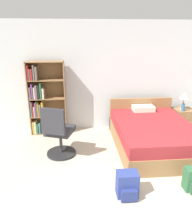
{
  "coord_description": "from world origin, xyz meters",
  "views": [
    {
      "loc": [
        -1.09,
        -2.02,
        2.23
      ],
      "look_at": [
        -0.74,
        1.98,
        0.84
      ],
      "focal_mm": 35.0,
      "sensor_mm": 36.0,
      "label": 1
    }
  ],
  "objects_px": {
    "bed": "(152,134)",
    "water_bottle": "(183,107)",
    "bookshelf": "(42,98)",
    "nightstand": "(183,119)",
    "office_chair": "(59,134)",
    "backpack_blue": "(127,185)",
    "table_lamp": "(184,96)"
  },
  "relations": [
    {
      "from": "table_lamp",
      "to": "nightstand",
      "type": "bearing_deg",
      "value": 29.88
    },
    {
      "from": "water_bottle",
      "to": "backpack_blue",
      "type": "bearing_deg",
      "value": -130.01
    },
    {
      "from": "bed",
      "to": "table_lamp",
      "type": "bearing_deg",
      "value": 38.08
    },
    {
      "from": "bed",
      "to": "water_bottle",
      "type": "distance_m",
      "value": 1.26
    },
    {
      "from": "backpack_blue",
      "to": "bed",
      "type": "bearing_deg",
      "value": 59.75
    },
    {
      "from": "bed",
      "to": "nightstand",
      "type": "height_order",
      "value": "bed"
    },
    {
      "from": "water_bottle",
      "to": "backpack_blue",
      "type": "height_order",
      "value": "water_bottle"
    },
    {
      "from": "office_chair",
      "to": "water_bottle",
      "type": "bearing_deg",
      "value": 18.38
    },
    {
      "from": "bookshelf",
      "to": "table_lamp",
      "type": "distance_m",
      "value": 3.39
    },
    {
      "from": "bed",
      "to": "water_bottle",
      "type": "bearing_deg",
      "value": 36.17
    },
    {
      "from": "office_chair",
      "to": "table_lamp",
      "type": "xyz_separation_m",
      "value": [
        2.95,
        1.05,
        0.4
      ]
    },
    {
      "from": "bed",
      "to": "backpack_blue",
      "type": "height_order",
      "value": "bed"
    },
    {
      "from": "water_bottle",
      "to": "bed",
      "type": "bearing_deg",
      "value": -143.83
    },
    {
      "from": "nightstand",
      "to": "bed",
      "type": "bearing_deg",
      "value": -142.28
    },
    {
      "from": "nightstand",
      "to": "backpack_blue",
      "type": "height_order",
      "value": "nightstand"
    },
    {
      "from": "bookshelf",
      "to": "nightstand",
      "type": "relative_size",
      "value": 3.24
    },
    {
      "from": "nightstand",
      "to": "water_bottle",
      "type": "xyz_separation_m",
      "value": [
        -0.09,
        -0.11,
        0.35
      ]
    },
    {
      "from": "table_lamp",
      "to": "backpack_blue",
      "type": "bearing_deg",
      "value": -129.56
    },
    {
      "from": "office_chair",
      "to": "backpack_blue",
      "type": "xyz_separation_m",
      "value": [
        1.07,
        -1.23,
        -0.3
      ]
    },
    {
      "from": "water_bottle",
      "to": "nightstand",
      "type": "bearing_deg",
      "value": 51.26
    },
    {
      "from": "nightstand",
      "to": "table_lamp",
      "type": "bearing_deg",
      "value": -150.12
    },
    {
      "from": "bookshelf",
      "to": "water_bottle",
      "type": "relative_size",
      "value": 9.41
    },
    {
      "from": "bed",
      "to": "nightstand",
      "type": "xyz_separation_m",
      "value": [
        1.07,
        0.83,
        -0.02
      ]
    },
    {
      "from": "office_chair",
      "to": "nightstand",
      "type": "bearing_deg",
      "value": 19.75
    },
    {
      "from": "office_chair",
      "to": "table_lamp",
      "type": "bearing_deg",
      "value": 19.56
    },
    {
      "from": "nightstand",
      "to": "backpack_blue",
      "type": "relative_size",
      "value": 1.4
    },
    {
      "from": "bookshelf",
      "to": "water_bottle",
      "type": "bearing_deg",
      "value": -3.56
    },
    {
      "from": "bed",
      "to": "backpack_blue",
      "type": "distance_m",
      "value": 1.71
    },
    {
      "from": "office_chair",
      "to": "water_bottle",
      "type": "height_order",
      "value": "office_chair"
    },
    {
      "from": "bookshelf",
      "to": "water_bottle",
      "type": "height_order",
      "value": "bookshelf"
    },
    {
      "from": "water_bottle",
      "to": "backpack_blue",
      "type": "relative_size",
      "value": 0.48
    },
    {
      "from": "office_chair",
      "to": "nightstand",
      "type": "height_order",
      "value": "office_chair"
    }
  ]
}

